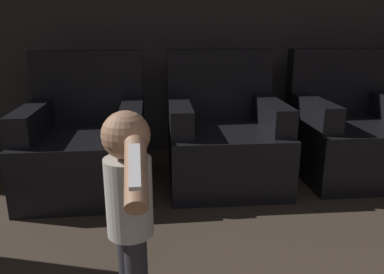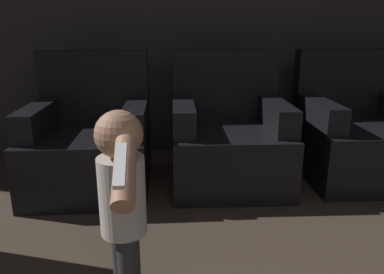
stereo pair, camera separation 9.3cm
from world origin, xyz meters
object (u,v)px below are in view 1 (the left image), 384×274
Objects in this scene: armchair_right at (349,134)px; person_toddler at (129,198)px; armchair_middle at (224,138)px; armchair_left at (87,144)px.

person_toddler is at bearing -139.99° from armchair_right.
armchair_left is at bearing -177.24° from armchair_middle.
armchair_right is 1.15× the size of person_toddler.
armchair_left is 1.07m from armchair_middle.
armchair_middle is at bearing -45.70° from person_toddler.
armchair_left is 1.00× the size of armchair_right.
armchair_middle is at bearing 1.49° from armchair_left.
armchair_left is at bearing -177.71° from armchair_right.
armchair_middle reaches higher than person_toddler.
armchair_middle is (1.07, -0.00, 0.00)m from armchair_left.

